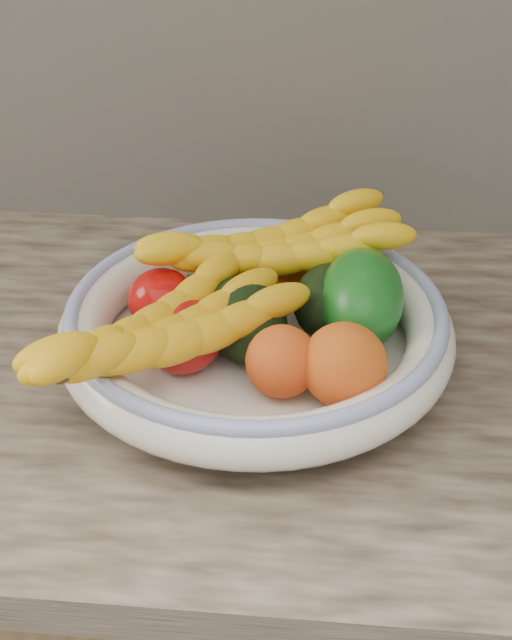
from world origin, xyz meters
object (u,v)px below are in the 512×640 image
object	(u,v)px
green_mango	(361,299)
banana_bunch_back	(272,255)
fruit_bowl	(256,330)
banana_bunch_front	(161,340)

from	to	relation	value
green_mango	banana_bunch_back	size ratio (longest dim) A/B	0.43
fruit_bowl	banana_bunch_back	xyz separation A→B (m)	(0.01, 0.08, 0.04)
fruit_bowl	green_mango	xyz separation A→B (m)	(0.10, 0.02, 0.03)
fruit_bowl	banana_bunch_front	distance (m)	0.11
green_mango	banana_bunch_back	xyz separation A→B (m)	(-0.09, 0.06, 0.01)
banana_bunch_back	banana_bunch_front	xyz separation A→B (m)	(-0.09, -0.16, -0.01)
green_mango	banana_bunch_front	xyz separation A→B (m)	(-0.18, -0.10, 0.01)
green_mango	fruit_bowl	bearing A→B (deg)	-168.50
banana_bunch_back	banana_bunch_front	distance (m)	0.18
banana_bunch_back	fruit_bowl	bearing A→B (deg)	-118.00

